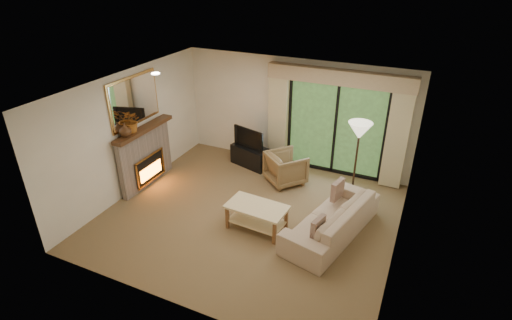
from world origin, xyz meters
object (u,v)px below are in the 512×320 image
at_px(armchair, 286,168).
at_px(coffee_table, 257,217).
at_px(sofa, 332,218).
at_px(media_console, 251,156).

relative_size(armchair, coffee_table, 0.71).
xyz_separation_m(armchair, sofa, (1.44, -1.43, -0.03)).
distance_m(media_console, coffee_table, 2.57).
relative_size(sofa, coffee_table, 2.04).
bearing_deg(media_console, sofa, -20.14).
relative_size(media_console, coffee_table, 0.88).
bearing_deg(sofa, armchair, -121.28).
bearing_deg(armchair, media_console, 18.90).
distance_m(media_console, sofa, 3.10).
distance_m(armchair, sofa, 2.02).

